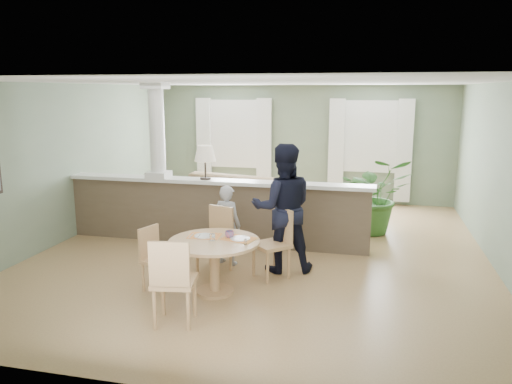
% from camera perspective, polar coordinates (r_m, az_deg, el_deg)
% --- Properties ---
extents(ground, '(8.00, 8.00, 0.00)m').
position_cam_1_polar(ground, '(8.25, 0.87, -6.68)').
color(ground, tan).
rests_on(ground, ground).
extents(room_shell, '(7.02, 8.02, 2.71)m').
position_cam_1_polar(room_shell, '(8.49, 1.64, 6.35)').
color(room_shell, gray).
rests_on(room_shell, ground).
extents(pony_wall, '(5.32, 0.38, 2.70)m').
position_cam_1_polar(pony_wall, '(8.50, -5.32, -1.23)').
color(pony_wall, brown).
rests_on(pony_wall, ground).
extents(sofa, '(3.10, 1.76, 0.85)m').
position_cam_1_polar(sofa, '(10.09, -3.19, -0.80)').
color(sofa, olive).
rests_on(sofa, ground).
extents(houseplant, '(1.46, 1.33, 1.41)m').
position_cam_1_polar(houseplant, '(9.34, 13.38, -0.35)').
color(houseplant, '#336829').
rests_on(houseplant, ground).
extents(dining_table, '(1.17, 1.17, 0.80)m').
position_cam_1_polar(dining_table, '(6.44, -4.71, -6.73)').
color(dining_table, tan).
rests_on(dining_table, ground).
extents(chair_far_boy, '(0.53, 0.53, 0.94)m').
position_cam_1_polar(chair_far_boy, '(7.23, -4.51, -5.05)').
color(chair_far_boy, tan).
rests_on(chair_far_boy, ground).
extents(chair_far_man, '(0.62, 0.62, 0.97)m').
position_cam_1_polar(chair_far_man, '(6.99, 2.29, -5.46)').
color(chair_far_man, tan).
rests_on(chair_far_man, ground).
extents(chair_near, '(0.53, 0.53, 1.02)m').
position_cam_1_polar(chair_near, '(5.61, -9.51, -9.70)').
color(chair_near, tan).
rests_on(chair_near, ground).
extents(chair_side, '(0.48, 0.48, 0.84)m').
position_cam_1_polar(chair_side, '(6.70, -11.43, -7.12)').
color(chair_side, tan).
rests_on(chair_side, ground).
extents(child_person, '(0.50, 0.39, 1.21)m').
position_cam_1_polar(child_person, '(7.49, -3.31, -3.76)').
color(child_person, '#9D9DA2').
rests_on(child_person, ground).
extents(man_person, '(1.06, 0.92, 1.85)m').
position_cam_1_polar(man_person, '(7.14, 3.08, -1.85)').
color(man_person, black).
rests_on(man_person, ground).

